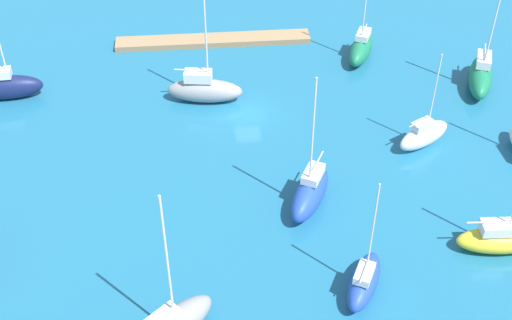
{
  "coord_description": "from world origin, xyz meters",
  "views": [
    {
      "loc": [
        4.02,
        53.79,
        38.49
      ],
      "look_at": [
        0.0,
        8.95,
        1.5
      ],
      "focal_mm": 47.81,
      "sensor_mm": 36.0,
      "label": 1
    }
  ],
  "objects": [
    {
      "name": "water",
      "position": [
        0.0,
        0.0,
        0.0
      ],
      "size": [
        160.0,
        160.0,
        0.0
      ],
      "primitive_type": "plane",
      "color": "#1E668C",
      "rests_on": "ground"
    },
    {
      "name": "pier_dock",
      "position": [
        2.77,
        -14.05,
        0.32
      ],
      "size": [
        21.74,
        2.44,
        0.64
      ],
      "primitive_type": "cube",
      "color": "#997A56",
      "rests_on": "ground"
    },
    {
      "name": "sailboat_gray_east_end",
      "position": [
        4.07,
        -2.64,
        1.38
      ],
      "size": [
        7.67,
        3.38,
        13.74
      ],
      "rotation": [
        0.0,
        0.0,
        3.0
      ],
      "color": "gray",
      "rests_on": "water"
    },
    {
      "name": "sailboat_blue_far_south",
      "position": [
        -4.02,
        13.35,
        1.44
      ],
      "size": [
        5.05,
        6.98,
        12.6
      ],
      "rotation": [
        0.0,
        0.0,
        1.09
      ],
      "color": "#2347B2",
      "rests_on": "water"
    },
    {
      "name": "sailboat_green_lone_north",
      "position": [
        -23.85,
        -2.54,
        1.42
      ],
      "size": [
        4.75,
        7.84,
        12.84
      ],
      "rotation": [
        0.0,
        0.0,
        1.22
      ],
      "color": "#19724C",
      "rests_on": "water"
    },
    {
      "name": "sailboat_navy_along_channel",
      "position": [
        23.56,
        -4.91,
        1.39
      ],
      "size": [
        7.05,
        2.64,
        12.04
      ],
      "rotation": [
        0.0,
        0.0,
        3.21
      ],
      "color": "#141E4C",
      "rests_on": "water"
    },
    {
      "name": "sailboat_yellow_far_north",
      "position": [
        -17.66,
        19.51,
        1.11
      ],
      "size": [
        6.85,
        2.71,
        10.56
      ],
      "rotation": [
        0.0,
        0.0,
        3.08
      ],
      "color": "yellow",
      "rests_on": "water"
    },
    {
      "name": "sailboat_white_off_beacon",
      "position": [
        -15.46,
        6.39,
        1.24
      ],
      "size": [
        5.76,
        4.23,
        9.47
      ],
      "rotation": [
        0.0,
        0.0,
        3.65
      ],
      "color": "white",
      "rests_on": "water"
    },
    {
      "name": "sailboat_blue_west_end",
      "position": [
        -6.49,
        22.7,
        1.17
      ],
      "size": [
        4.24,
        5.86,
        10.08
      ],
      "rotation": [
        0.0,
        0.0,
        4.24
      ],
      "color": "#2347B2",
      "rests_on": "water"
    },
    {
      "name": "sailboat_green_inner_mooring",
      "position": [
        -12.99,
        -9.2,
        1.31
      ],
      "size": [
        4.59,
        6.72,
        12.59
      ],
      "rotation": [
        0.0,
        0.0,
        1.14
      ],
      "color": "#19724C",
      "rests_on": "water"
    }
  ]
}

